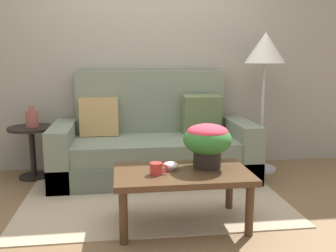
{
  "coord_description": "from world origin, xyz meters",
  "views": [
    {
      "loc": [
        -0.29,
        -3.07,
        1.24
      ],
      "look_at": [
        0.13,
        0.09,
        0.66
      ],
      "focal_mm": 39.65,
      "sensor_mm": 36.0,
      "label": 1
    }
  ],
  "objects_px": {
    "potted_plant": "(207,140)",
    "table_vase": "(32,118)",
    "couch": "(154,146)",
    "coffee_table": "(182,179)",
    "snack_bowl": "(171,165)",
    "side_table": "(32,143)",
    "coffee_mug": "(157,169)",
    "floor_lamp": "(265,56)"
  },
  "relations": [
    {
      "from": "potted_plant",
      "to": "snack_bowl",
      "type": "height_order",
      "value": "potted_plant"
    },
    {
      "from": "floor_lamp",
      "to": "potted_plant",
      "type": "distance_m",
      "value": 1.63
    },
    {
      "from": "coffee_table",
      "to": "table_vase",
      "type": "relative_size",
      "value": 4.57
    },
    {
      "from": "coffee_table",
      "to": "side_table",
      "type": "bearing_deg",
      "value": 135.65
    },
    {
      "from": "potted_plant",
      "to": "coffee_mug",
      "type": "distance_m",
      "value": 0.45
    },
    {
      "from": "floor_lamp",
      "to": "table_vase",
      "type": "relative_size",
      "value": 6.94
    },
    {
      "from": "coffee_table",
      "to": "potted_plant",
      "type": "relative_size",
      "value": 2.71
    },
    {
      "from": "couch",
      "to": "table_vase",
      "type": "height_order",
      "value": "couch"
    },
    {
      "from": "coffee_table",
      "to": "table_vase",
      "type": "distance_m",
      "value": 1.91
    },
    {
      "from": "coffee_table",
      "to": "side_table",
      "type": "distance_m",
      "value": 1.9
    },
    {
      "from": "floor_lamp",
      "to": "table_vase",
      "type": "distance_m",
      "value": 2.54
    },
    {
      "from": "couch",
      "to": "coffee_table",
      "type": "distance_m",
      "value": 1.23
    },
    {
      "from": "floor_lamp",
      "to": "table_vase",
      "type": "xyz_separation_m",
      "value": [
        -2.46,
        0.05,
        -0.64
      ]
    },
    {
      "from": "couch",
      "to": "coffee_table",
      "type": "xyz_separation_m",
      "value": [
        0.09,
        -1.22,
        0.04
      ]
    },
    {
      "from": "side_table",
      "to": "floor_lamp",
      "type": "height_order",
      "value": "floor_lamp"
    },
    {
      "from": "couch",
      "to": "floor_lamp",
      "type": "relative_size",
      "value": 1.36
    },
    {
      "from": "couch",
      "to": "potted_plant",
      "type": "bearing_deg",
      "value": -75.42
    },
    {
      "from": "coffee_mug",
      "to": "snack_bowl",
      "type": "distance_m",
      "value": 0.15
    },
    {
      "from": "couch",
      "to": "coffee_mug",
      "type": "xyz_separation_m",
      "value": [
        -0.1,
        -1.28,
        0.14
      ]
    },
    {
      "from": "coffee_mug",
      "to": "snack_bowl",
      "type": "xyz_separation_m",
      "value": [
        0.12,
        0.1,
        -0.01
      ]
    },
    {
      "from": "coffee_table",
      "to": "table_vase",
      "type": "bearing_deg",
      "value": 135.38
    },
    {
      "from": "potted_plant",
      "to": "coffee_mug",
      "type": "relative_size",
      "value": 2.8
    },
    {
      "from": "potted_plant",
      "to": "snack_bowl",
      "type": "distance_m",
      "value": 0.34
    },
    {
      "from": "potted_plant",
      "to": "table_vase",
      "type": "distance_m",
      "value": 1.99
    },
    {
      "from": "couch",
      "to": "snack_bowl",
      "type": "xyz_separation_m",
      "value": [
        0.01,
        -1.18,
        0.13
      ]
    },
    {
      "from": "coffee_mug",
      "to": "table_vase",
      "type": "bearing_deg",
      "value": 129.79
    },
    {
      "from": "couch",
      "to": "floor_lamp",
      "type": "xyz_separation_m",
      "value": [
        1.21,
        0.05,
        0.95
      ]
    },
    {
      "from": "floor_lamp",
      "to": "table_vase",
      "type": "bearing_deg",
      "value": 178.8
    },
    {
      "from": "floor_lamp",
      "to": "snack_bowl",
      "type": "distance_m",
      "value": 1.9
    },
    {
      "from": "coffee_table",
      "to": "snack_bowl",
      "type": "xyz_separation_m",
      "value": [
        -0.08,
        0.04,
        0.09
      ]
    },
    {
      "from": "side_table",
      "to": "coffee_mug",
      "type": "bearing_deg",
      "value": -49.9
    },
    {
      "from": "floor_lamp",
      "to": "potted_plant",
      "type": "relative_size",
      "value": 4.12
    },
    {
      "from": "coffee_table",
      "to": "table_vase",
      "type": "height_order",
      "value": "table_vase"
    },
    {
      "from": "couch",
      "to": "side_table",
      "type": "xyz_separation_m",
      "value": [
        -1.26,
        0.1,
        0.05
      ]
    },
    {
      "from": "table_vase",
      "to": "couch",
      "type": "bearing_deg",
      "value": -4.67
    },
    {
      "from": "snack_bowl",
      "to": "table_vase",
      "type": "distance_m",
      "value": 1.81
    },
    {
      "from": "coffee_table",
      "to": "coffee_mug",
      "type": "distance_m",
      "value": 0.23
    },
    {
      "from": "couch",
      "to": "side_table",
      "type": "relative_size",
      "value": 3.78
    },
    {
      "from": "floor_lamp",
      "to": "snack_bowl",
      "type": "bearing_deg",
      "value": -134.17
    },
    {
      "from": "couch",
      "to": "coffee_mug",
      "type": "bearing_deg",
      "value": -94.59
    },
    {
      "from": "couch",
      "to": "potted_plant",
      "type": "xyz_separation_m",
      "value": [
        0.3,
        -1.15,
        0.31
      ]
    },
    {
      "from": "side_table",
      "to": "potted_plant",
      "type": "relative_size",
      "value": 1.48
    }
  ]
}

